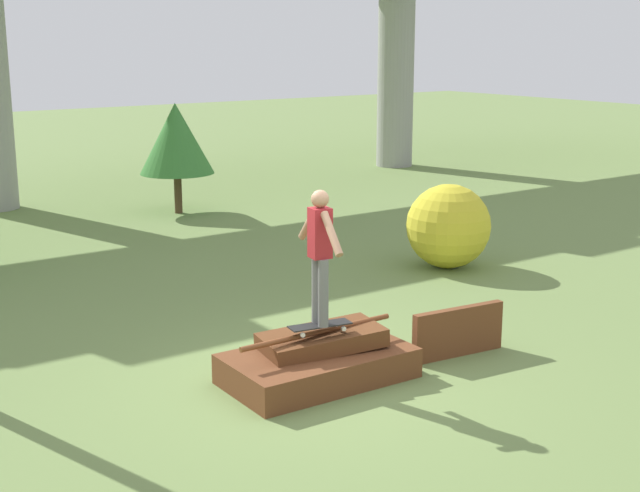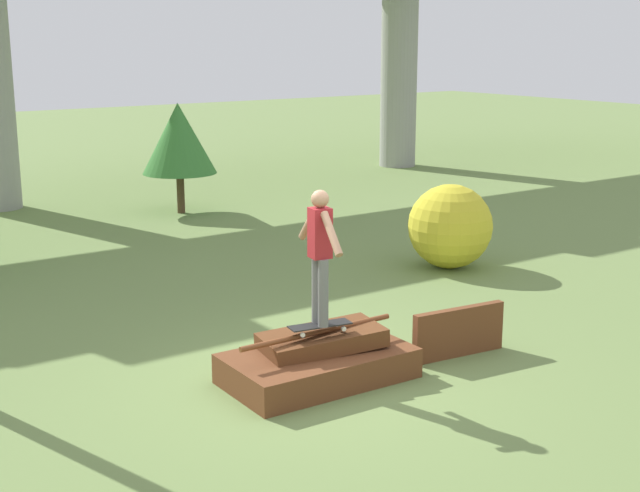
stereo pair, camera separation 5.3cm
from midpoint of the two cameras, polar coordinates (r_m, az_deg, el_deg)
name	(u,v)px [view 1 (the left image)]	position (r m, az deg, el deg)	size (l,w,h in m)	color
ground_plane	(318,380)	(10.52, -0.27, -8.57)	(80.00, 80.00, 0.00)	olive
scrap_pile	(319,361)	(10.46, -0.23, -7.35)	(2.18, 1.27, 0.62)	brown
scrap_plank_loose	(458,332)	(11.32, 8.70, -5.45)	(1.33, 0.25, 0.63)	brown
skateboard	(320,326)	(10.21, -0.15, -5.11)	(0.76, 0.34, 0.09)	black
skater	(320,249)	(9.96, -0.15, -0.17)	(0.28, 1.05, 1.56)	slate
tree_behind_left	(176,139)	(20.21, -9.27, 6.80)	(1.66, 1.66, 2.48)	#4C3823
bush_yellow_flowering	(448,226)	(15.47, 8.12, 1.26)	(1.46, 1.46, 1.46)	gold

